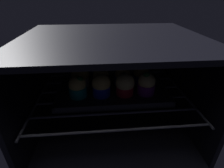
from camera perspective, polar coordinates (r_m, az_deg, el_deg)
The scene contains 11 objects.
oven_cavity at distance 67.17cm, azimuth -0.22°, elevation 0.81°, with size 59.00×47.00×37.00cm.
oven_rack at distance 65.18cm, azimuth 0.11°, elevation -3.57°, with size 54.80×42.00×0.80cm.
baking_tray at distance 65.79cm, azimuth 0.00°, elevation -2.13°, with size 40.00×23.76×2.20cm.
muffin_row0_col0 at distance 60.73cm, azimuth -11.32°, elevation -0.94°, with size 6.27×6.27×7.91cm.
muffin_row0_col1 at distance 60.20cm, azimuth -3.56°, elevation -0.52°, with size 6.60×6.60×8.09cm.
muffin_row0_col2 at distance 60.95cm, azimuth 4.29°, elevation -0.27°, with size 6.80×6.80×7.96cm.
muffin_row0_col3 at distance 62.37cm, azimuth 11.34°, elevation 0.05°, with size 6.27×6.27×8.73cm.
muffin_row1_col0 at distance 67.37cm, azimuth -10.45°, elevation 2.52°, with size 6.78×6.78×8.39cm.
muffin_row1_col1 at distance 67.08cm, azimuth -3.71°, elevation 2.34°, with size 6.27×6.27×7.54cm.
muffin_row1_col2 at distance 67.73cm, azimuth 3.44°, elevation 2.79°, with size 6.27×6.27×7.81cm.
muffin_row1_col3 at distance 69.57cm, azimuth 9.55°, elevation 3.20°, with size 6.27×6.27×7.93cm.
Camera 1 is at (-5.05, -33.09, 48.06)cm, focal length 27.57 mm.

